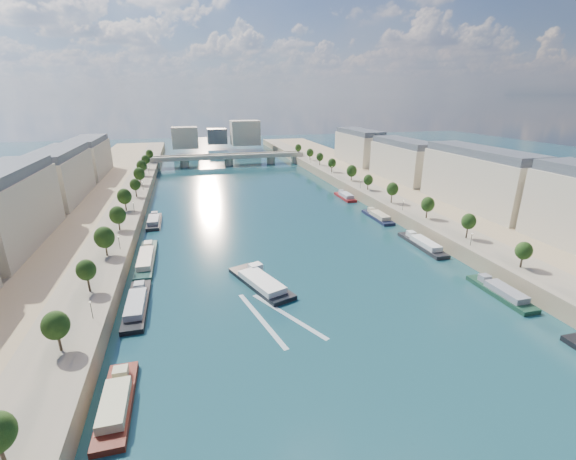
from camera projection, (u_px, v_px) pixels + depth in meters
ground at (268, 222)px, 158.82m from camera, size 700.00×700.00×0.00m
quay_left at (76, 231)px, 140.59m from camera, size 44.00×520.00×5.00m
quay_right at (423, 204)px, 175.39m from camera, size 44.00×520.00×5.00m
pave_left at (119, 221)px, 143.37m from camera, size 14.00×520.00×0.10m
pave_right at (394, 201)px, 170.91m from camera, size 14.00×520.00×0.10m
trees_left at (123, 205)px, 143.87m from camera, size 4.80×268.80×8.26m
trees_right at (380, 184)px, 177.75m from camera, size 4.80×268.80×8.26m
lamps_left at (127, 221)px, 134.43m from camera, size 0.36×200.36×4.28m
lamps_right at (380, 193)px, 173.48m from camera, size 0.36×200.36×4.28m
buildings_left at (39, 188)px, 143.76m from camera, size 16.00×226.00×23.20m
buildings_right at (436, 167)px, 184.84m from camera, size 16.00×226.00×23.20m
skyline at (222, 135)px, 354.90m from camera, size 79.00×42.00×22.00m
bridge at (229, 158)px, 285.23m from camera, size 112.00×12.00×8.15m
tour_barge at (261, 282)px, 105.38m from camera, size 15.10×25.68×3.57m
wake at (274, 317)px, 90.46m from camera, size 16.34×25.61×0.04m
moored_barges_left at (138, 301)px, 96.03m from camera, size 5.00×153.97×3.60m
moored_barges_right at (431, 250)px, 127.82m from camera, size 5.00×157.53×3.60m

